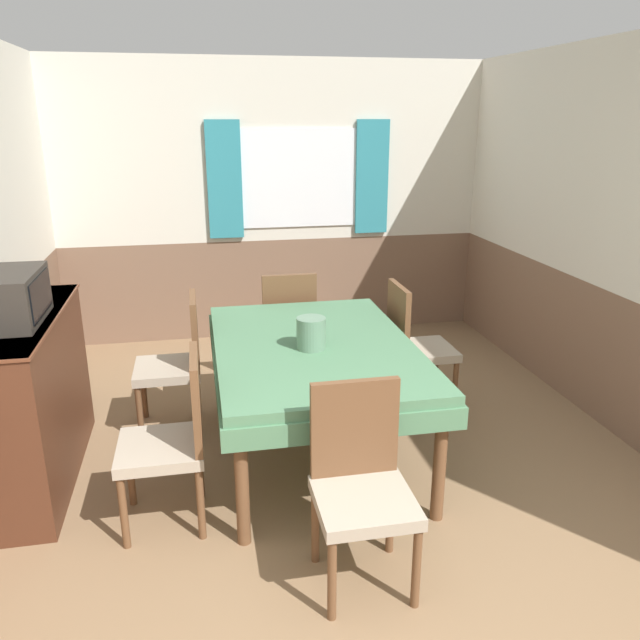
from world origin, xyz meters
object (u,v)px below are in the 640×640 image
(chair_left_far, at_px, (177,359))
(chair_head_window, at_px, (288,324))
(chair_head_near, at_px, (361,480))
(dining_table, at_px, (314,359))
(chair_right_far, at_px, (414,342))
(tv, at_px, (13,298))
(sideboard, at_px, (29,399))
(vase, at_px, (311,333))
(chair_left_near, at_px, (174,435))

(chair_left_far, height_order, chair_head_window, same)
(chair_head_near, bearing_deg, chair_left_far, -63.25)
(dining_table, xyz_separation_m, chair_head_window, (-0.00, 1.14, -0.15))
(chair_left_far, relative_size, chair_right_far, 1.00)
(chair_head_window, bearing_deg, chair_head_near, -90.00)
(chair_head_window, height_order, tv, tv)
(chair_left_far, bearing_deg, chair_head_near, -153.25)
(chair_head_near, bearing_deg, sideboard, -35.17)
(chair_head_window, relative_size, vase, 4.91)
(dining_table, distance_m, chair_left_near, 1.02)
(chair_right_far, xyz_separation_m, vase, (-0.88, -0.63, 0.35))
(chair_head_window, height_order, sideboard, sideboard)
(dining_table, height_order, chair_left_far, chair_left_far)
(chair_left_far, xyz_separation_m, chair_head_window, (0.85, 0.60, 0.00))
(dining_table, distance_m, chair_left_far, 1.02)
(dining_table, xyz_separation_m, chair_left_near, (-0.85, -0.55, -0.15))
(tv, bearing_deg, chair_head_near, -33.23)
(chair_right_far, distance_m, vase, 1.14)
(chair_head_near, xyz_separation_m, vase, (-0.03, 1.06, 0.35))
(chair_right_far, relative_size, tv, 1.78)
(chair_head_near, bearing_deg, dining_table, -90.00)
(chair_left_near, bearing_deg, chair_head_window, -26.75)
(vase, bearing_deg, chair_left_near, -150.27)
(chair_right_far, height_order, sideboard, sideboard)
(dining_table, height_order, chair_head_window, chair_head_window)
(vase, bearing_deg, sideboard, 175.55)
(chair_left_near, height_order, tv, tv)
(chair_right_far, bearing_deg, tv, -76.55)
(chair_left_far, xyz_separation_m, vase, (0.82, -0.63, 0.35))
(chair_left_far, xyz_separation_m, chair_right_far, (1.70, 0.00, 0.00))
(chair_left_near, xyz_separation_m, vase, (0.82, 0.47, 0.35))
(chair_left_far, distance_m, chair_right_far, 1.70)
(chair_right_far, bearing_deg, chair_head_near, -26.75)
(chair_left_far, distance_m, chair_head_near, 1.89)
(chair_head_window, bearing_deg, chair_left_near, -116.75)
(tv, bearing_deg, chair_right_far, 13.45)
(chair_left_far, relative_size, chair_head_window, 1.00)
(chair_head_window, relative_size, tv, 1.78)
(chair_head_near, bearing_deg, chair_head_window, -90.00)
(dining_table, xyz_separation_m, chair_head_near, (-0.00, -1.14, -0.15))
(chair_head_window, bearing_deg, tv, -144.23)
(chair_head_near, xyz_separation_m, chair_left_near, (-0.85, 0.60, 0.00))
(chair_right_far, relative_size, chair_head_window, 1.00)
(sideboard, xyz_separation_m, vase, (1.66, -0.13, 0.34))
(sideboard, bearing_deg, vase, -4.45)
(tv, height_order, vase, tv)
(chair_left_near, relative_size, chair_head_window, 1.00)
(chair_left_near, bearing_deg, chair_head_near, -124.99)
(sideboard, distance_m, tv, 0.65)
(tv, relative_size, vase, 2.76)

